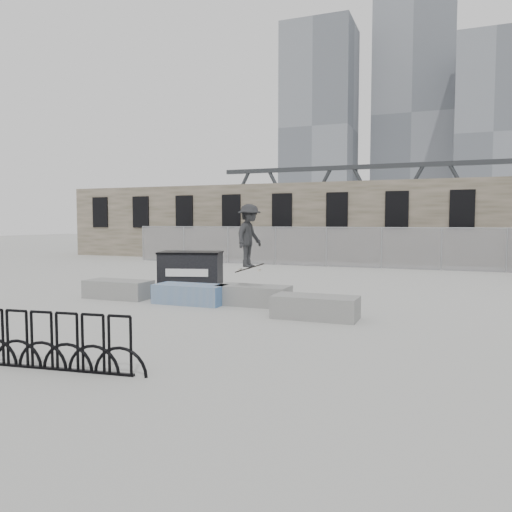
% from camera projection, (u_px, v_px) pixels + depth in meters
% --- Properties ---
extents(ground, '(120.00, 120.00, 0.00)m').
position_uv_depth(ground, '(221.00, 304.00, 13.82)').
color(ground, '#ABABA7').
rests_on(ground, ground).
extents(stone_wall, '(36.00, 2.58, 4.50)m').
position_uv_depth(stone_wall, '(342.00, 222.00, 28.75)').
color(stone_wall, '#625948').
rests_on(stone_wall, ground).
extents(chainlink_fence, '(22.06, 0.06, 2.02)m').
position_uv_depth(chainlink_fence, '(326.00, 246.00, 25.36)').
color(chainlink_fence, gray).
rests_on(chainlink_fence, ground).
extents(planter_far_left, '(2.00, 0.90, 0.54)m').
position_uv_depth(planter_far_left, '(118.00, 288.00, 14.94)').
color(planter_far_left, gray).
rests_on(planter_far_left, ground).
extents(planter_center_left, '(2.00, 0.90, 0.54)m').
position_uv_depth(planter_center_left, '(190.00, 293.00, 13.95)').
color(planter_center_left, '#3765A5').
rests_on(planter_center_left, ground).
extents(planter_center_right, '(2.00, 0.90, 0.54)m').
position_uv_depth(planter_center_right, '(253.00, 295.00, 13.71)').
color(planter_center_right, gray).
rests_on(planter_center_right, ground).
extents(planter_offset, '(2.00, 0.90, 0.54)m').
position_uv_depth(planter_offset, '(315.00, 306.00, 11.82)').
color(planter_offset, gray).
rests_on(planter_offset, ground).
extents(dumpster, '(2.26, 1.73, 1.32)m').
position_uv_depth(dumpster, '(191.00, 271.00, 16.32)').
color(dumpster, black).
rests_on(dumpster, ground).
extents(bike_rack, '(4.46, 0.60, 0.90)m').
position_uv_depth(bike_rack, '(17.00, 340.00, 7.87)').
color(bike_rack, black).
rests_on(bike_rack, ground).
extents(skyline_towers, '(58.00, 28.00, 48.00)m').
position_uv_depth(skyline_towers, '(417.00, 129.00, 99.91)').
color(skyline_towers, slate).
rests_on(skyline_towers, ground).
extents(truss_bridge, '(70.00, 3.00, 9.80)m').
position_uv_depth(truss_bridge, '(487.00, 206.00, 61.01)').
color(truss_bridge, '#2D3033').
rests_on(truss_bridge, ground).
extents(skateboarder, '(0.79, 1.16, 1.85)m').
position_uv_depth(skateboarder, '(249.00, 236.00, 13.38)').
color(skateboarder, '#252527').
rests_on(skateboarder, ground).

